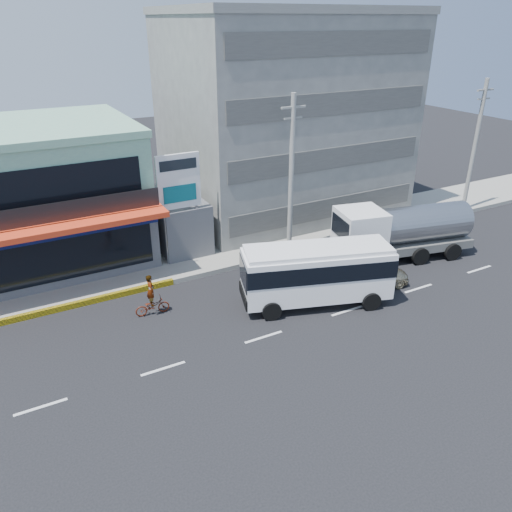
{
  "coord_description": "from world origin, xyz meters",
  "views": [
    {
      "loc": [
        -9.74,
        -17.26,
        13.75
      ],
      "look_at": [
        1.77,
        4.04,
        2.2
      ],
      "focal_mm": 35.0,
      "sensor_mm": 36.0,
      "label": 1
    }
  ],
  "objects_px": {
    "minibus": "(317,270)",
    "tanker_truck": "(399,231)",
    "motorcycle_rider": "(152,301)",
    "shop_building": "(33,199)",
    "sedan": "(373,275)",
    "utility_pole_near": "(291,176)",
    "concrete_building": "(283,119)",
    "utility_pole_far": "(475,147)",
    "satellite_dish": "(178,200)",
    "billboard": "(179,188)"
  },
  "relations": [
    {
      "from": "minibus",
      "to": "tanker_truck",
      "type": "xyz_separation_m",
      "value": [
        7.67,
        2.19,
        -0.09
      ]
    },
    {
      "from": "minibus",
      "to": "motorcycle_rider",
      "type": "relative_size",
      "value": 3.63
    },
    {
      "from": "shop_building",
      "to": "motorcycle_rider",
      "type": "relative_size",
      "value": 5.52
    },
    {
      "from": "shop_building",
      "to": "sedan",
      "type": "relative_size",
      "value": 3.03
    },
    {
      "from": "minibus",
      "to": "tanker_truck",
      "type": "height_order",
      "value": "tanker_truck"
    },
    {
      "from": "tanker_truck",
      "to": "utility_pole_near",
      "type": "bearing_deg",
      "value": 146.8
    },
    {
      "from": "concrete_building",
      "to": "motorcycle_rider",
      "type": "distance_m",
      "value": 18.57
    },
    {
      "from": "shop_building",
      "to": "minibus",
      "type": "height_order",
      "value": "shop_building"
    },
    {
      "from": "minibus",
      "to": "utility_pole_far",
      "type": "bearing_deg",
      "value": 18.15
    },
    {
      "from": "motorcycle_rider",
      "to": "satellite_dish",
      "type": "bearing_deg",
      "value": 58.3
    },
    {
      "from": "tanker_truck",
      "to": "utility_pole_far",
      "type": "bearing_deg",
      "value": 19.75
    },
    {
      "from": "motorcycle_rider",
      "to": "billboard",
      "type": "bearing_deg",
      "value": 53.18
    },
    {
      "from": "utility_pole_far",
      "to": "tanker_truck",
      "type": "bearing_deg",
      "value": -160.25
    },
    {
      "from": "sedan",
      "to": "motorcycle_rider",
      "type": "relative_size",
      "value": 1.82
    },
    {
      "from": "minibus",
      "to": "utility_pole_near",
      "type": "bearing_deg",
      "value": 71.27
    },
    {
      "from": "minibus",
      "to": "sedan",
      "type": "distance_m",
      "value": 4.07
    },
    {
      "from": "shop_building",
      "to": "satellite_dish",
      "type": "xyz_separation_m",
      "value": [
        8.0,
        -2.95,
        -0.42
      ]
    },
    {
      "from": "utility_pole_far",
      "to": "motorcycle_rider",
      "type": "relative_size",
      "value": 4.45
    },
    {
      "from": "tanker_truck",
      "to": "motorcycle_rider",
      "type": "bearing_deg",
      "value": 176.95
    },
    {
      "from": "shop_building",
      "to": "utility_pole_near",
      "type": "bearing_deg",
      "value": -25.06
    },
    {
      "from": "billboard",
      "to": "motorcycle_rider",
      "type": "relative_size",
      "value": 3.07
    },
    {
      "from": "shop_building",
      "to": "utility_pole_far",
      "type": "bearing_deg",
      "value": -12.31
    },
    {
      "from": "billboard",
      "to": "utility_pole_near",
      "type": "distance_m",
      "value": 6.75
    },
    {
      "from": "concrete_building",
      "to": "tanker_truck",
      "type": "relative_size",
      "value": 1.76
    },
    {
      "from": "concrete_building",
      "to": "utility_pole_far",
      "type": "xyz_separation_m",
      "value": [
        12.0,
        -7.6,
        -1.85
      ]
    },
    {
      "from": "utility_pole_far",
      "to": "sedan",
      "type": "distance_m",
      "value": 15.94
    },
    {
      "from": "billboard",
      "to": "motorcycle_rider",
      "type": "height_order",
      "value": "billboard"
    },
    {
      "from": "sedan",
      "to": "tanker_truck",
      "type": "bearing_deg",
      "value": -46.69
    },
    {
      "from": "satellite_dish",
      "to": "sedan",
      "type": "distance_m",
      "value": 12.67
    },
    {
      "from": "minibus",
      "to": "shop_building",
      "type": "bearing_deg",
      "value": 133.96
    },
    {
      "from": "shop_building",
      "to": "utility_pole_near",
      "type": "distance_m",
      "value": 15.5
    },
    {
      "from": "satellite_dish",
      "to": "utility_pole_far",
      "type": "xyz_separation_m",
      "value": [
        22.0,
        -3.6,
        1.57
      ]
    },
    {
      "from": "satellite_dish",
      "to": "minibus",
      "type": "xyz_separation_m",
      "value": [
        4.0,
        -9.5,
        -1.64
      ]
    },
    {
      "from": "concrete_building",
      "to": "utility_pole_near",
      "type": "bearing_deg",
      "value": -117.76
    },
    {
      "from": "billboard",
      "to": "minibus",
      "type": "height_order",
      "value": "billboard"
    },
    {
      "from": "concrete_building",
      "to": "billboard",
      "type": "xyz_separation_m",
      "value": [
        -10.5,
        -5.8,
        -2.07
      ]
    },
    {
      "from": "utility_pole_far",
      "to": "satellite_dish",
      "type": "bearing_deg",
      "value": 170.71
    },
    {
      "from": "concrete_building",
      "to": "sedan",
      "type": "xyz_separation_m",
      "value": [
        -2.13,
        -13.5,
        -6.3
      ]
    },
    {
      "from": "sedan",
      "to": "utility_pole_far",
      "type": "bearing_deg",
      "value": -53.99
    },
    {
      "from": "concrete_building",
      "to": "minibus",
      "type": "relative_size",
      "value": 1.96
    },
    {
      "from": "billboard",
      "to": "sedan",
      "type": "height_order",
      "value": "billboard"
    },
    {
      "from": "concrete_building",
      "to": "minibus",
      "type": "xyz_separation_m",
      "value": [
        -6.0,
        -13.5,
        -5.06
      ]
    },
    {
      "from": "billboard",
      "to": "utility_pole_far",
      "type": "relative_size",
      "value": 0.69
    },
    {
      "from": "tanker_truck",
      "to": "minibus",
      "type": "bearing_deg",
      "value": -164.06
    },
    {
      "from": "shop_building",
      "to": "utility_pole_far",
      "type": "distance_m",
      "value": 30.73
    },
    {
      "from": "shop_building",
      "to": "concrete_building",
      "type": "distance_m",
      "value": 18.28
    },
    {
      "from": "satellite_dish",
      "to": "utility_pole_near",
      "type": "height_order",
      "value": "utility_pole_near"
    },
    {
      "from": "satellite_dish",
      "to": "tanker_truck",
      "type": "relative_size",
      "value": 0.17
    },
    {
      "from": "satellite_dish",
      "to": "sedan",
      "type": "relative_size",
      "value": 0.37
    },
    {
      "from": "satellite_dish",
      "to": "motorcycle_rider",
      "type": "bearing_deg",
      "value": -121.7
    }
  ]
}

